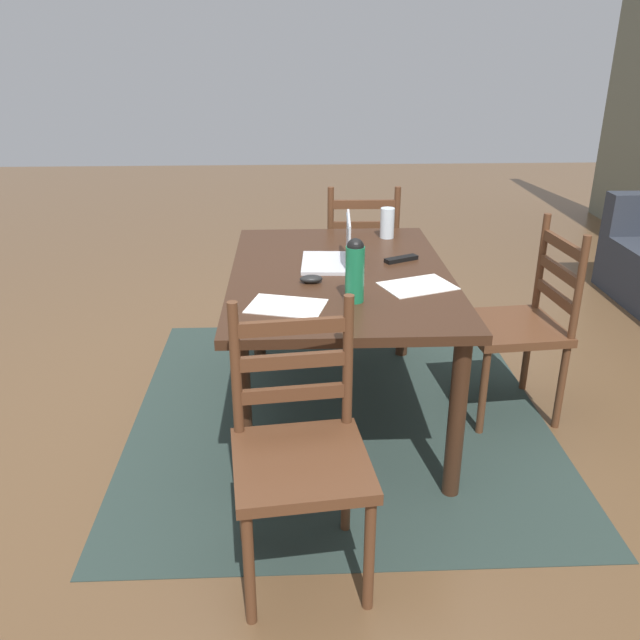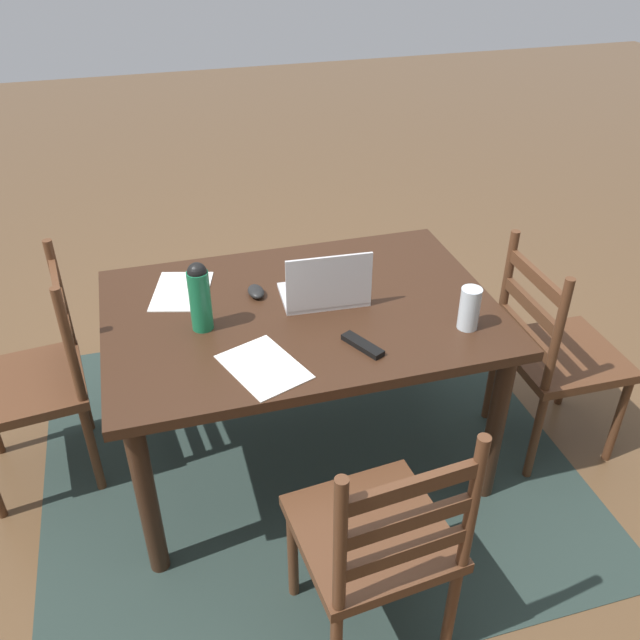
{
  "view_description": "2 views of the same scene",
  "coord_description": "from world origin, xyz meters",
  "px_view_note": "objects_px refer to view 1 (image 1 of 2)",
  "views": [
    {
      "loc": [
        2.85,
        -0.21,
        1.73
      ],
      "look_at": [
        0.09,
        -0.1,
        0.54
      ],
      "focal_mm": 37.22,
      "sensor_mm": 36.0,
      "label": 1
    },
    {
      "loc": [
        0.51,
        2.07,
        2.1
      ],
      "look_at": [
        -0.1,
        -0.11,
        0.6
      ],
      "focal_mm": 37.86,
      "sensor_mm": 36.0,
      "label": 2
    }
  ],
  "objects_px": {
    "chair_left_far": "(360,261)",
    "laptop": "(336,253)",
    "chair_right_near": "(299,453)",
    "drinking_glass": "(387,223)",
    "water_bottle": "(355,269)",
    "tv_remote": "(401,259)",
    "dining_table": "(340,290)",
    "computer_mouse": "(311,279)",
    "chair_far_head": "(520,325)"
  },
  "relations": [
    {
      "from": "drinking_glass",
      "to": "computer_mouse",
      "type": "relative_size",
      "value": 1.59
    },
    {
      "from": "laptop",
      "to": "tv_remote",
      "type": "xyz_separation_m",
      "value": [
        -0.04,
        0.32,
        -0.05
      ]
    },
    {
      "from": "chair_right_near",
      "to": "drinking_glass",
      "type": "relative_size",
      "value": 5.97
    },
    {
      "from": "drinking_glass",
      "to": "tv_remote",
      "type": "relative_size",
      "value": 0.94
    },
    {
      "from": "chair_far_head",
      "to": "chair_right_near",
      "type": "bearing_deg",
      "value": -46.36
    },
    {
      "from": "drinking_glass",
      "to": "computer_mouse",
      "type": "distance_m",
      "value": 0.81
    },
    {
      "from": "drinking_glass",
      "to": "tv_remote",
      "type": "bearing_deg",
      "value": 2.16
    },
    {
      "from": "dining_table",
      "to": "chair_left_far",
      "type": "bearing_deg",
      "value": 168.99
    },
    {
      "from": "dining_table",
      "to": "chair_far_head",
      "type": "bearing_deg",
      "value": 90.25
    },
    {
      "from": "chair_left_far",
      "to": "laptop",
      "type": "xyz_separation_m",
      "value": [
        0.92,
        -0.21,
        0.34
      ]
    },
    {
      "from": "chair_left_far",
      "to": "laptop",
      "type": "bearing_deg",
      "value": -13.09
    },
    {
      "from": "chair_far_head",
      "to": "dining_table",
      "type": "bearing_deg",
      "value": -89.75
    },
    {
      "from": "chair_far_head",
      "to": "computer_mouse",
      "type": "distance_m",
      "value": 1.06
    },
    {
      "from": "chair_left_far",
      "to": "computer_mouse",
      "type": "distance_m",
      "value": 1.24
    },
    {
      "from": "chair_right_near",
      "to": "drinking_glass",
      "type": "xyz_separation_m",
      "value": [
        -1.56,
        0.49,
        0.36
      ]
    },
    {
      "from": "chair_left_far",
      "to": "tv_remote",
      "type": "relative_size",
      "value": 5.59
    },
    {
      "from": "chair_far_head",
      "to": "laptop",
      "type": "xyz_separation_m",
      "value": [
        -0.1,
        -0.88,
        0.34
      ]
    },
    {
      "from": "chair_right_near",
      "to": "chair_far_head",
      "type": "height_order",
      "value": "same"
    },
    {
      "from": "chair_right_near",
      "to": "tv_remote",
      "type": "height_order",
      "value": "chair_right_near"
    },
    {
      "from": "dining_table",
      "to": "computer_mouse",
      "type": "bearing_deg",
      "value": -43.6
    },
    {
      "from": "dining_table",
      "to": "chair_far_head",
      "type": "relative_size",
      "value": 1.53
    },
    {
      "from": "dining_table",
      "to": "drinking_glass",
      "type": "xyz_separation_m",
      "value": [
        -0.54,
        0.29,
        0.17
      ]
    },
    {
      "from": "chair_right_near",
      "to": "laptop",
      "type": "bearing_deg",
      "value": 170.45
    },
    {
      "from": "water_bottle",
      "to": "drinking_glass",
      "type": "height_order",
      "value": "water_bottle"
    },
    {
      "from": "chair_right_near",
      "to": "computer_mouse",
      "type": "relative_size",
      "value": 9.5
    },
    {
      "from": "chair_left_far",
      "to": "chair_far_head",
      "type": "relative_size",
      "value": 1.0
    },
    {
      "from": "chair_left_far",
      "to": "water_bottle",
      "type": "height_order",
      "value": "water_bottle"
    },
    {
      "from": "chair_left_far",
      "to": "computer_mouse",
      "type": "bearing_deg",
      "value": -16.08
    },
    {
      "from": "chair_right_near",
      "to": "chair_left_far",
      "type": "distance_m",
      "value": 2.07
    },
    {
      "from": "laptop",
      "to": "dining_table",
      "type": "bearing_deg",
      "value": 8.68
    },
    {
      "from": "water_bottle",
      "to": "dining_table",
      "type": "bearing_deg",
      "value": -175.27
    },
    {
      "from": "drinking_glass",
      "to": "computer_mouse",
      "type": "bearing_deg",
      "value": -31.68
    },
    {
      "from": "tv_remote",
      "to": "laptop",
      "type": "bearing_deg",
      "value": -109.19
    },
    {
      "from": "computer_mouse",
      "to": "tv_remote",
      "type": "distance_m",
      "value": 0.52
    },
    {
      "from": "water_bottle",
      "to": "computer_mouse",
      "type": "distance_m",
      "value": 0.31
    },
    {
      "from": "dining_table",
      "to": "drinking_glass",
      "type": "distance_m",
      "value": 0.64
    },
    {
      "from": "water_bottle",
      "to": "drinking_glass",
      "type": "relative_size",
      "value": 1.65
    },
    {
      "from": "water_bottle",
      "to": "tv_remote",
      "type": "bearing_deg",
      "value": 152.06
    },
    {
      "from": "laptop",
      "to": "water_bottle",
      "type": "bearing_deg",
      "value": 5.58
    },
    {
      "from": "chair_far_head",
      "to": "laptop",
      "type": "relative_size",
      "value": 2.86
    },
    {
      "from": "laptop",
      "to": "computer_mouse",
      "type": "bearing_deg",
      "value": -26.49
    },
    {
      "from": "chair_right_near",
      "to": "laptop",
      "type": "height_order",
      "value": "laptop"
    },
    {
      "from": "chair_far_head",
      "to": "tv_remote",
      "type": "relative_size",
      "value": 5.59
    },
    {
      "from": "chair_far_head",
      "to": "drinking_glass",
      "type": "bearing_deg",
      "value": -132.77
    },
    {
      "from": "dining_table",
      "to": "drinking_glass",
      "type": "bearing_deg",
      "value": 152.15
    },
    {
      "from": "chair_right_near",
      "to": "tv_remote",
      "type": "distance_m",
      "value": 1.3
    },
    {
      "from": "chair_right_near",
      "to": "laptop",
      "type": "relative_size",
      "value": 2.86
    },
    {
      "from": "laptop",
      "to": "water_bottle",
      "type": "distance_m",
      "value": 0.48
    },
    {
      "from": "water_bottle",
      "to": "laptop",
      "type": "bearing_deg",
      "value": -174.42
    },
    {
      "from": "chair_far_head",
      "to": "drinking_glass",
      "type": "distance_m",
      "value": 0.87
    }
  ]
}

